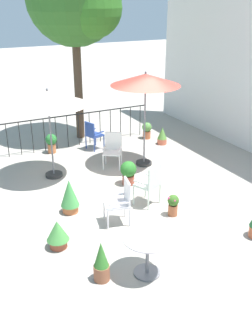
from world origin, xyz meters
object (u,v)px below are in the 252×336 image
(patio_umbrella_0, at_px, (48,99))
(potted_plant_6, at_px, (70,196))
(patio_chair_0, at_px, (113,148))
(patio_chair_2, at_px, (93,134))
(potted_plant_8, at_px, (51,142))
(patio_chair_3, at_px, (121,200))
(potted_plant_2, at_px, (128,172))
(potted_plant_7, at_px, (147,130))
(patio_umbrella_1, at_px, (146,81))
(patio_chair_1, at_px, (150,182))
(potted_plant_1, at_px, (58,233))
(potted_plant_5, at_px, (101,262))
(potted_plant_4, at_px, (162,136))
(potted_plant_3, at_px, (173,204))
(cafe_table_0, at_px, (148,248))

(patio_umbrella_0, height_order, potted_plant_6, patio_umbrella_0)
(patio_chair_0, xyz_separation_m, patio_chair_2, (-1.43, 0.01, -0.03))
(potted_plant_8, bearing_deg, patio_chair_3, 1.40)
(potted_plant_2, relative_size, potted_plant_7, 1.12)
(potted_plant_8, bearing_deg, potted_plant_7, 86.84)
(patio_umbrella_1, distance_m, patio_chair_1, 2.87)
(patio_umbrella_1, height_order, potted_plant_6, patio_umbrella_1)
(potted_plant_1, distance_m, potted_plant_5, 1.25)
(potted_plant_5, bearing_deg, patio_umbrella_1, 142.36)
(patio_umbrella_0, bearing_deg, potted_plant_4, 101.53)
(patio_chair_0, relative_size, potted_plant_3, 1.97)
(potted_plant_2, bearing_deg, patio_umbrella_1, 133.41)
(potted_plant_7, bearing_deg, patio_umbrella_0, -68.06)
(patio_chair_0, distance_m, potted_plant_6, 2.63)
(patio_chair_3, height_order, potted_plant_5, patio_chair_3)
(potted_plant_2, xyz_separation_m, potted_plant_6, (0.64, -1.74, 0.07))
(patio_umbrella_1, xyz_separation_m, patio_chair_0, (-0.29, -0.81, -1.78))
(cafe_table_0, distance_m, potted_plant_7, 6.79)
(patio_umbrella_0, height_order, potted_plant_5, patio_umbrella_0)
(patio_umbrella_0, xyz_separation_m, potted_plant_3, (3.04, 1.66, -1.77))
(patio_umbrella_1, height_order, patio_chair_2, patio_umbrella_1)
(cafe_table_0, bearing_deg, patio_chair_3, 168.74)
(potted_plant_4, xyz_separation_m, potted_plant_8, (-0.86, -3.32, 0.06))
(patio_chair_1, bearing_deg, potted_plant_3, 18.72)
(potted_plant_3, bearing_deg, patio_umbrella_0, -151.33)
(patio_umbrella_0, relative_size, patio_chair_0, 2.44)
(patio_umbrella_1, xyz_separation_m, potted_plant_7, (-1.84, 1.14, -2.01))
(patio_chair_2, xyz_separation_m, potted_plant_5, (5.57, -2.17, -0.15))
(potted_plant_7, bearing_deg, patio_umbrella_1, -31.93)
(potted_plant_2, bearing_deg, cafe_table_0, -22.06)
(potted_plant_8, bearing_deg, cafe_table_0, -2.07)
(patio_chair_1, xyz_separation_m, patio_chair_2, (-3.76, 0.20, -0.06))
(potted_plant_2, bearing_deg, potted_plant_4, 132.28)
(potted_plant_1, distance_m, potted_plant_7, 6.34)
(potted_plant_2, bearing_deg, potted_plant_8, -160.00)
(potted_plant_4, bearing_deg, patio_chair_2, -105.06)
(potted_plant_8, bearing_deg, patio_umbrella_0, -15.43)
(patio_chair_1, relative_size, patio_chair_2, 1.11)
(potted_plant_3, bearing_deg, patio_chair_2, -179.91)
(patio_umbrella_1, distance_m, potted_plant_8, 3.46)
(potted_plant_3, relative_size, potted_plant_8, 0.81)
(patio_chair_3, bearing_deg, potted_plant_7, 144.35)
(potted_plant_7, bearing_deg, potted_plant_2, -37.44)
(potted_plant_5, xyz_separation_m, potted_plant_6, (-2.32, 0.28, 0.05))
(patio_umbrella_0, height_order, patio_umbrella_1, patio_umbrella_1)
(patio_chair_0, xyz_separation_m, potted_plant_2, (1.19, -0.14, -0.19))
(potted_plant_5, bearing_deg, potted_plant_6, 173.09)
(potted_plant_2, bearing_deg, potted_plant_6, -69.89)
(patio_umbrella_0, distance_m, patio_chair_2, 2.62)
(patio_umbrella_1, distance_m, potted_plant_7, 2.95)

